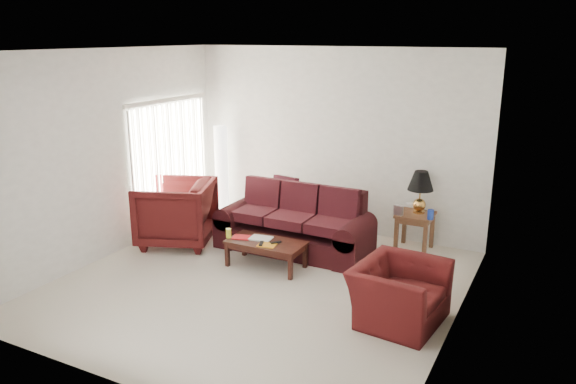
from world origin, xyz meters
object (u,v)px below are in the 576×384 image
at_px(armchair_right, 399,293).
at_px(armchair_left, 176,212).
at_px(sofa, 294,221).
at_px(coffee_table, 266,254).
at_px(floor_lamp, 222,171).
at_px(end_table, 414,232).

bearing_deg(armchair_right, armchair_left, 83.90).
distance_m(sofa, coffee_table, 0.80).
bearing_deg(floor_lamp, armchair_left, -84.86).
relative_size(end_table, armchair_right, 0.55).
height_order(floor_lamp, armchair_left, floor_lamp).
bearing_deg(armchair_left, floor_lamp, 163.91).
relative_size(armchair_left, armchair_right, 1.06).
xyz_separation_m(sofa, end_table, (1.62, 0.86, -0.18)).
relative_size(floor_lamp, coffee_table, 1.52).
xyz_separation_m(floor_lamp, coffee_table, (1.84, -1.66, -0.64)).
distance_m(sofa, floor_lamp, 2.14).
xyz_separation_m(end_table, floor_lamp, (-3.52, 0.05, 0.54)).
distance_m(sofa, end_table, 1.84).
height_order(end_table, armchair_right, armchair_right).
bearing_deg(end_table, coffee_table, -136.29).
relative_size(sofa, end_table, 4.00).
height_order(floor_lamp, coffee_table, floor_lamp).
height_order(end_table, coffee_table, end_table).
relative_size(end_table, coffee_table, 0.53).
distance_m(end_table, coffee_table, 2.33).
relative_size(armchair_right, coffee_table, 0.96).
xyz_separation_m(sofa, armchair_left, (-1.77, -0.57, 0.03)).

